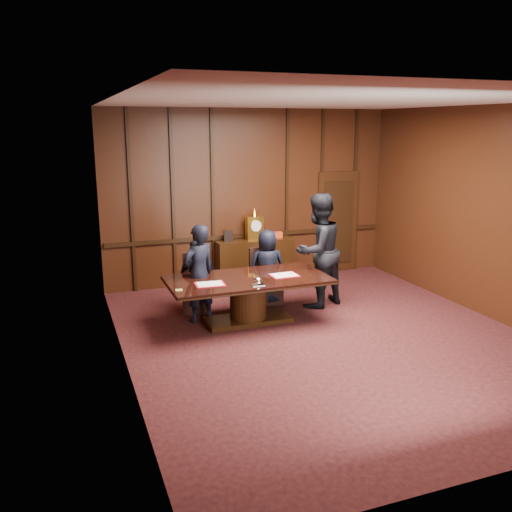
{
  "coord_description": "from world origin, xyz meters",
  "views": [
    {
      "loc": [
        -3.7,
        -6.87,
        3.17
      ],
      "look_at": [
        -0.68,
        1.33,
        1.05
      ],
      "focal_mm": 38.0,
      "sensor_mm": 36.0,
      "label": 1
    }
  ],
  "objects": [
    {
      "name": "room",
      "position": [
        0.07,
        0.14,
        1.72
      ],
      "size": [
        7.0,
        7.04,
        3.5
      ],
      "color": "black",
      "rests_on": "ground"
    },
    {
      "name": "sideboard",
      "position": [
        0.0,
        3.26,
        0.49
      ],
      "size": [
        1.6,
        0.45,
        1.54
      ],
      "color": "black",
      "rests_on": "ground"
    },
    {
      "name": "conference_table",
      "position": [
        -0.9,
        1.1,
        0.51
      ],
      "size": [
        2.62,
        1.32,
        0.76
      ],
      "color": "black",
      "rests_on": "ground"
    },
    {
      "name": "folder_left",
      "position": [
        -1.59,
        0.93,
        0.77
      ],
      "size": [
        0.48,
        0.37,
        0.02
      ],
      "rotation": [
        0.0,
        0.0,
        -0.08
      ],
      "color": "#A20E1A",
      "rests_on": "conference_table"
    },
    {
      "name": "folder_right",
      "position": [
        -0.31,
        1.0,
        0.77
      ],
      "size": [
        0.47,
        0.34,
        0.02
      ],
      "rotation": [
        0.0,
        0.0,
        0.03
      ],
      "color": "#A20E1A",
      "rests_on": "conference_table"
    },
    {
      "name": "inkstand",
      "position": [
        -0.9,
        0.65,
        0.81
      ],
      "size": [
        0.2,
        0.14,
        0.12
      ],
      "color": "white",
      "rests_on": "conference_table"
    },
    {
      "name": "notepad",
      "position": [
        -2.11,
        0.79,
        0.77
      ],
      "size": [
        0.1,
        0.07,
        0.01
      ],
      "primitive_type": "cube",
      "rotation": [
        0.0,
        0.0,
        -0.05
      ],
      "color": "#D6CE69",
      "rests_on": "conference_table"
    },
    {
      "name": "chair_left",
      "position": [
        -1.54,
        1.98,
        0.29
      ],
      "size": [
        0.59,
        0.59,
        0.99
      ],
      "rotation": [
        0.0,
        0.0,
        -0.26
      ],
      "color": "black",
      "rests_on": "ground"
    },
    {
      "name": "chair_right",
      "position": [
        -0.25,
        1.98,
        0.29
      ],
      "size": [
        0.51,
        0.51,
        0.99
      ],
      "rotation": [
        0.0,
        0.0,
        0.07
      ],
      "color": "black",
      "rests_on": "ground"
    },
    {
      "name": "signatory_left",
      "position": [
        -1.55,
        1.9,
        0.64
      ],
      "size": [
        0.8,
        0.49,
        1.27
      ],
      "primitive_type": "imported",
      "rotation": [
        0.0,
        0.0,
        3.39
      ],
      "color": "black",
      "rests_on": "ground"
    },
    {
      "name": "signatory_right",
      "position": [
        -0.25,
        1.9,
        0.68
      ],
      "size": [
        0.72,
        0.52,
        1.36
      ],
      "primitive_type": "imported",
      "rotation": [
        0.0,
        0.0,
        3.0
      ],
      "color": "black",
      "rests_on": "ground"
    },
    {
      "name": "witness_left",
      "position": [
        -1.63,
        1.44,
        0.81
      ],
      "size": [
        0.7,
        0.59,
        1.63
      ],
      "primitive_type": "imported",
      "rotation": [
        0.0,
        0.0,
        3.53
      ],
      "color": "black",
      "rests_on": "ground"
    },
    {
      "name": "witness_right",
      "position": [
        0.54,
        1.47,
        1.01
      ],
      "size": [
        1.19,
        1.06,
        2.03
      ],
      "primitive_type": "imported",
      "rotation": [
        0.0,
        0.0,
        3.5
      ],
      "color": "black",
      "rests_on": "ground"
    }
  ]
}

